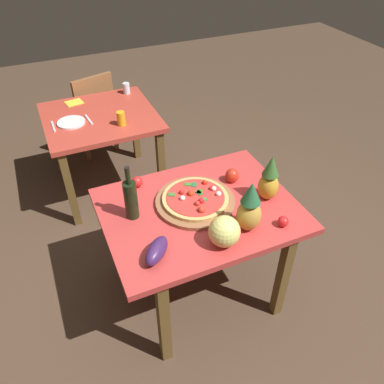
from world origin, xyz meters
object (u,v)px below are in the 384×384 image
at_px(display_table, 199,219).
at_px(drinking_glass_juice, 121,118).
at_px(dining_chair, 92,109).
at_px(dinner_plate, 71,122).
at_px(pineapple_left, 269,180).
at_px(melon, 224,232).
at_px(eggplant, 157,251).
at_px(tomato_beside_pepper, 137,182).
at_px(wine_bottle, 131,199).
at_px(fork_utensil, 53,126).
at_px(pizza_board, 195,202).
at_px(drinking_glass_water, 126,88).
at_px(knife_utensil, 89,119).
at_px(napkin_folded, 74,103).
at_px(pineapple_right, 250,209).
at_px(background_table, 101,127).
at_px(pizza, 196,198).
at_px(tomato_at_corner, 283,221).
at_px(bell_pepper, 232,176).

distance_m(display_table, drinking_glass_juice, 1.17).
distance_m(dining_chair, dinner_plate, 0.81).
bearing_deg(pineapple_left, melon, -151.08).
relative_size(eggplant, tomato_beside_pepper, 2.88).
distance_m(wine_bottle, pineapple_left, 0.82).
bearing_deg(eggplant, fork_utensil, 100.49).
bearing_deg(wine_bottle, pizza_board, -6.54).
height_order(display_table, drinking_glass_water, drinking_glass_water).
bearing_deg(melon, knife_utensil, 102.68).
bearing_deg(display_table, fork_utensil, 116.05).
bearing_deg(display_table, napkin_folded, 104.14).
bearing_deg(fork_utensil, pineapple_right, -62.46).
relative_size(dining_chair, drinking_glass_juice, 7.62).
height_order(dining_chair, melon, melon).
bearing_deg(napkin_folded, pineapple_right, -72.90).
distance_m(background_table, pizza_board, 1.37).
height_order(drinking_glass_juice, knife_utensil, drinking_glass_juice).
bearing_deg(display_table, pineapple_left, -10.47).
relative_size(eggplant, dinner_plate, 0.91).
relative_size(pizza, melon, 2.32).
relative_size(tomato_at_corner, tomato_beside_pepper, 0.90).
bearing_deg(wine_bottle, tomato_beside_pepper, 67.24).
height_order(pineapple_left, bell_pepper, pineapple_left).
height_order(wine_bottle, dinner_plate, wine_bottle).
bearing_deg(pineapple_right, drinking_glass_water, 93.65).
xyz_separation_m(pineapple_right, bell_pepper, (0.12, 0.41, -0.10)).
height_order(display_table, tomato_beside_pepper, tomato_beside_pepper).
xyz_separation_m(pizza_board, tomato_at_corner, (0.37, -0.37, 0.02)).
relative_size(display_table, tomato_beside_pepper, 16.45).
height_order(background_table, drinking_glass_juice, drinking_glass_juice).
xyz_separation_m(background_table, knife_utensil, (-0.10, -0.05, 0.11)).
distance_m(tomato_at_corner, dinner_plate, 1.88).
relative_size(dining_chair, drinking_glass_water, 8.81).
bearing_deg(pineapple_left, display_table, 169.53).
height_order(tomato_at_corner, dinner_plate, tomato_at_corner).
bearing_deg(eggplant, wine_bottle, 93.75).
bearing_deg(pineapple_left, pineapple_right, -142.85).
bearing_deg(background_table, wine_bottle, -94.62).
height_order(display_table, pineapple_right, pineapple_right).
relative_size(pizza, drinking_glass_water, 4.11).
xyz_separation_m(pizza, knife_utensil, (-0.37, 1.29, -0.04)).
height_order(dinner_plate, napkin_folded, dinner_plate).
bearing_deg(pineapple_left, tomato_beside_pepper, 148.37).
distance_m(pizza, pineapple_right, 0.37).
height_order(pizza, eggplant, eggplant).
relative_size(dining_chair, napkin_folded, 6.07).
height_order(wine_bottle, bell_pepper, wine_bottle).
distance_m(dining_chair, pineapple_right, 2.38).
height_order(drinking_glass_juice, drinking_glass_water, drinking_glass_juice).
bearing_deg(pineapple_right, background_table, 105.35).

